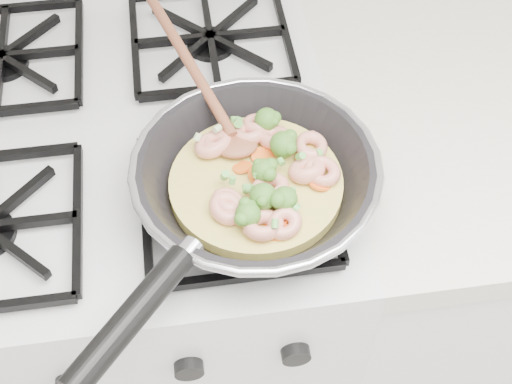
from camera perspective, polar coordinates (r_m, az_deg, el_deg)
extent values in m
cube|color=silver|center=(1.35, -8.36, -8.31)|extent=(0.60, 0.60, 0.90)
cube|color=black|center=(0.98, -11.48, 5.21)|extent=(0.56, 0.56, 0.02)
torus|color=#B7B7BF|center=(0.83, 0.00, 1.99)|extent=(0.29, 0.29, 0.01)
cylinder|color=black|center=(0.73, -9.96, -9.86)|extent=(0.14, 0.15, 0.03)
cylinder|color=#D5C65C|center=(0.85, 0.00, 0.58)|extent=(0.21, 0.21, 0.02)
ellipsoid|color=brown|center=(0.87, -1.51, 3.64)|extent=(0.05, 0.06, 0.01)
cylinder|color=brown|center=(0.95, -5.67, 10.74)|extent=(0.10, 0.27, 0.05)
torus|color=#DD9A83|center=(0.83, 1.11, 0.33)|extent=(0.06, 0.06, 0.02)
torus|color=#DD9A83|center=(0.84, 5.23, 1.61)|extent=(0.07, 0.07, 0.02)
torus|color=#DD9A83|center=(0.84, 4.04, 1.72)|extent=(0.05, 0.05, 0.03)
torus|color=#DD9A83|center=(0.81, -2.31, -1.30)|extent=(0.06, 0.06, 0.02)
torus|color=#DD9A83|center=(0.87, -3.07, 3.95)|extent=(0.06, 0.06, 0.03)
torus|color=#DD9A83|center=(0.89, 0.17, 5.32)|extent=(0.06, 0.06, 0.03)
torus|color=#DD9A83|center=(0.88, 1.47, 4.33)|extent=(0.06, 0.06, 0.02)
torus|color=#DD9A83|center=(0.87, -3.49, 3.73)|extent=(0.06, 0.06, 0.03)
torus|color=#DD9A83|center=(0.81, -2.22, -0.84)|extent=(0.06, 0.06, 0.03)
torus|color=#DD9A83|center=(0.79, 0.60, -2.65)|extent=(0.06, 0.06, 0.02)
torus|color=#DD9A83|center=(0.88, -0.59, 4.62)|extent=(0.05, 0.05, 0.02)
torus|color=#DD9A83|center=(0.80, 2.26, -2.49)|extent=(0.06, 0.06, 0.03)
torus|color=#DD9A83|center=(0.87, 4.38, 3.62)|extent=(0.06, 0.06, 0.02)
ellipsoid|color=#4C852B|center=(0.88, 0.84, 5.75)|extent=(0.04, 0.04, 0.03)
ellipsoid|color=#4C852B|center=(0.80, 0.57, -0.36)|extent=(0.04, 0.04, 0.03)
ellipsoid|color=#4C852B|center=(0.79, -0.64, -1.79)|extent=(0.04, 0.04, 0.03)
ellipsoid|color=#4C852B|center=(0.83, 0.59, 1.72)|extent=(0.04, 0.04, 0.03)
ellipsoid|color=#4C852B|center=(0.80, 2.27, -0.57)|extent=(0.04, 0.04, 0.03)
ellipsoid|color=#4C852B|center=(0.85, 2.16, 3.79)|extent=(0.04, 0.04, 0.03)
cylinder|color=orange|center=(0.81, 1.56, -2.23)|extent=(0.04, 0.04, 0.00)
cylinder|color=orange|center=(0.80, 1.66, -3.03)|extent=(0.04, 0.04, 0.01)
cylinder|color=orange|center=(0.87, 4.02, 2.62)|extent=(0.04, 0.04, 0.01)
cylinder|color=orange|center=(0.84, 5.03, 0.72)|extent=(0.04, 0.04, 0.01)
cylinder|color=orange|center=(0.90, 0.85, 4.94)|extent=(0.02, 0.02, 0.01)
cylinder|color=orange|center=(0.87, 0.52, 2.76)|extent=(0.04, 0.04, 0.01)
cylinder|color=orange|center=(0.85, 0.34, 1.30)|extent=(0.04, 0.04, 0.00)
cylinder|color=orange|center=(0.82, -1.13, -1.26)|extent=(0.04, 0.04, 0.00)
cylinder|color=orange|center=(0.88, -2.29, 4.10)|extent=(0.03, 0.03, 0.00)
cylinder|color=orange|center=(0.86, -1.10, 1.98)|extent=(0.03, 0.03, 0.01)
cylinder|color=#5EB247|center=(0.86, 4.94, 3.05)|extent=(0.01, 0.01, 0.01)
cylinder|color=#5EB247|center=(0.81, -0.48, 0.27)|extent=(0.01, 0.01, 0.01)
cylinder|color=#5EB247|center=(0.82, -2.48, 1.32)|extent=(0.01, 0.01, 0.01)
cylinder|color=#B3CA8F|center=(0.89, 1.05, 5.89)|extent=(0.01, 0.01, 0.01)
cylinder|color=#5EB247|center=(0.82, -1.89, 0.93)|extent=(0.01, 0.01, 0.01)
cylinder|color=#5EB247|center=(0.89, -1.70, 5.76)|extent=(0.01, 0.01, 0.01)
cylinder|color=#5EB247|center=(0.82, 0.05, 1.42)|extent=(0.01, 0.01, 0.01)
cylinder|color=#5EB247|center=(0.84, 1.99, 2.39)|extent=(0.01, 0.01, 0.01)
cylinder|color=#5EB247|center=(0.87, -1.40, 5.52)|extent=(0.01, 0.01, 0.01)
cylinder|color=#B3CA8F|center=(0.80, 0.86, 0.06)|extent=(0.01, 0.01, 0.01)
cylinder|color=#5EB247|center=(0.84, 3.55, 2.84)|extent=(0.01, 0.01, 0.01)
cylinder|color=#B3CA8F|center=(0.86, -4.64, 4.35)|extent=(0.01, 0.01, 0.01)
cylinder|color=#5EB247|center=(0.78, 1.51, -2.50)|extent=(0.01, 0.01, 0.01)
cylinder|color=#5EB247|center=(0.82, -0.81, 0.26)|extent=(0.01, 0.01, 0.01)
cylinder|color=#5EB247|center=(0.80, 3.18, -1.26)|extent=(0.01, 0.01, 0.01)
cylinder|color=#B3CA8F|center=(0.87, -3.09, 5.02)|extent=(0.01, 0.01, 0.01)
cylinder|color=#5EB247|center=(0.81, 2.88, 0.15)|extent=(0.01, 0.01, 0.01)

